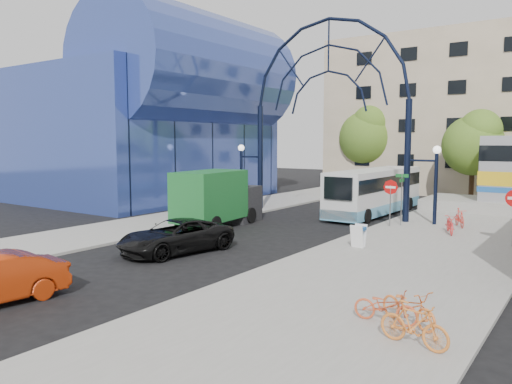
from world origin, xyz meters
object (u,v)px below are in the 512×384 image
Objects in this scene: tree_north_b at (368,135)px; bike_near_b at (460,218)px; bike_far_c at (386,306)px; city_bus at (375,191)px; bike_far_b at (414,325)px; black_suv at (176,236)px; bike_near_a at (450,224)px; bike_far_a at (408,307)px; street_name_sign at (402,188)px; stop_sign at (391,191)px; gateway_arch at (328,77)px; tree_north_a at (475,142)px; green_truck at (218,198)px; sandwich_board at (359,233)px.

tree_north_b is 4.88× the size of bike_near_b.
city_bus is at bearing 18.21° from bike_far_c.
black_suv is at bearing 79.41° from bike_far_b.
black_suv is at bearing 68.85° from bike_far_c.
bike_near_a is 1.05× the size of bike_far_a.
street_name_sign is 0.35× the size of tree_north_b.
street_name_sign is (0.40, 0.60, 0.14)m from stop_sign.
street_name_sign is at bearing 74.00° from black_suv.
gateway_arch reaches higher than black_suv.
street_name_sign reaches higher than bike_far_c.
street_name_sign is 0.40× the size of tree_north_a.
bike_far_a is (10.78, -2.97, -0.11)m from black_suv.
black_suv is at bearing -116.11° from stop_sign.
bike_near_a is (11.20, 4.36, -0.93)m from green_truck.
sandwich_board is at bearing -68.41° from tree_north_b.
bike_near_b is at bearing -1.12° from gateway_arch.
city_bus is (2.17, 2.55, -7.05)m from gateway_arch.
sandwich_board is 0.14× the size of tree_north_a.
sandwich_board is at bearing -55.09° from gateway_arch.
street_name_sign is at bearing 139.40° from bike_near_a.
bike_near_a is at bearing 36.55° from bike_far_a.
bike_far_a is (4.67, -7.78, -0.16)m from sandwich_board.
stop_sign is at bearing 24.81° from green_truck.
bike_far_a is at bearing -102.02° from bike_near_a.
bike_near_a is at bearing 61.45° from black_suv.
gateway_arch is 1.30× the size of city_bus.
tree_north_b is 35.06m from bike_far_a.
stop_sign is at bearing -58.78° from city_bus.
green_truck is 15.97m from bike_far_c.
bike_near_b is 15.94m from bike_far_c.
bike_far_b is (14.67, -32.96, -4.65)m from tree_north_b.
street_name_sign reaches higher than bike_far_a.
bike_far_c is at bearing -66.59° from city_bus.
black_suv is at bearing 101.55° from bike_far_a.
black_suv is 3.05× the size of bike_near_b.
tree_north_b reaches higher than bike_far_c.
tree_north_a reaches higher than green_truck.
sandwich_board is (0.80, -6.02, -1.25)m from stop_sign.
bike_near_a is (8.51, 10.47, -0.09)m from black_suv.
city_bus is 20.08m from bike_far_a.
bike_near_b is 0.99× the size of bike_far_b.
stop_sign is 0.74m from street_name_sign.
black_suv is 10.74m from bike_far_c.
sandwich_board reaches higher than bike_near_b.
gateway_arch is 5.46× the size of stop_sign.
gateway_arch is 8.23× the size of bike_far_b.
stop_sign is 16.25m from bike_far_b.
black_suv is at bearing -116.53° from street_name_sign.
bike_far_b is at bearing -130.20° from bike_far_a.
tree_north_b is 35.03m from bike_far_c.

